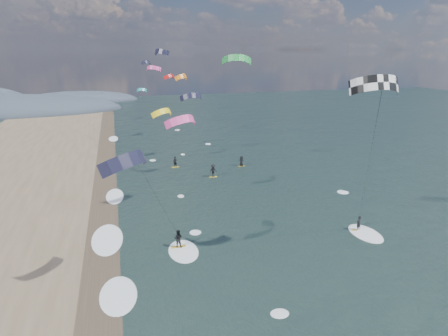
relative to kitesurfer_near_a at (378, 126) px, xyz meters
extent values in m
plane|color=black|center=(-9.15, -5.26, -11.49)|extent=(260.00, 260.00, 0.00)
cube|color=#382D23|center=(-21.15, 4.74, -11.48)|extent=(3.00, 240.00, 0.00)
ellipsoid|color=#3D4756|center=(-49.15, 94.74, -11.49)|extent=(64.00, 24.00, 10.00)
ellipsoid|color=#3D4756|center=(-31.15, 114.74, -11.49)|extent=(40.00, 18.00, 7.00)
cube|color=gold|center=(3.03, 4.77, -11.46)|extent=(1.20, 0.36, 0.05)
imported|color=black|center=(3.03, 4.77, -10.70)|extent=(0.63, 0.53, 1.47)
ellipsoid|color=white|center=(3.33, 3.97, -11.49)|extent=(2.60, 4.20, 0.12)
cylinder|color=black|center=(1.03, 1.77, -3.41)|extent=(0.02, 0.02, 15.35)
cube|color=gold|center=(-14.53, 6.38, -11.46)|extent=(1.30, 0.40, 0.06)
imported|color=black|center=(-14.53, 6.38, -10.60)|extent=(0.99, 0.90, 1.65)
ellipsoid|color=white|center=(-14.23, 5.58, -11.49)|extent=(2.60, 4.20, 0.12)
cylinder|color=black|center=(-16.28, 3.38, -5.68)|extent=(0.02, 0.02, 11.37)
cube|color=gold|center=(-6.64, 24.37, -11.46)|extent=(1.10, 0.35, 0.05)
imported|color=black|center=(-6.64, 24.37, -10.55)|extent=(1.27, 0.90, 1.77)
cube|color=gold|center=(-1.20, 28.15, -11.46)|extent=(1.10, 0.35, 0.05)
imported|color=black|center=(-1.20, 28.15, -10.65)|extent=(0.88, 0.91, 1.57)
cube|color=gold|center=(-11.01, 30.39, -11.46)|extent=(1.10, 0.35, 0.05)
imported|color=black|center=(-11.01, 30.39, -10.62)|extent=(0.71, 0.66, 1.63)
ellipsoid|color=white|center=(-19.95, 0.74, -11.49)|extent=(2.40, 5.40, 0.11)
ellipsoid|color=white|center=(-19.95, 9.74, -11.49)|extent=(2.40, 5.40, 0.11)
ellipsoid|color=white|center=(-19.95, 20.74, -11.49)|extent=(2.40, 5.40, 0.11)
ellipsoid|color=white|center=(-19.95, 34.74, -11.49)|extent=(2.40, 5.40, 0.11)
ellipsoid|color=white|center=(-19.95, 52.74, -11.49)|extent=(2.40, 5.40, 0.11)
camera|label=1|loc=(-18.89, -23.55, 5.51)|focal=30.00mm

